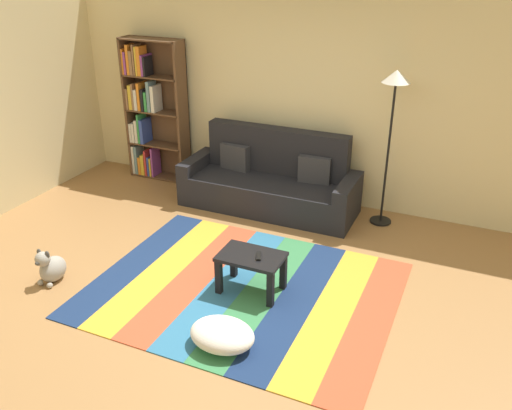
% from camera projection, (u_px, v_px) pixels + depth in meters
% --- Properties ---
extents(ground_plane, '(14.00, 14.00, 0.00)m').
position_uv_depth(ground_plane, '(221.00, 293.00, 5.33)').
color(ground_plane, '#9E7042').
extents(back_wall, '(6.80, 0.10, 2.70)m').
position_uv_depth(back_wall, '(310.00, 98.00, 6.85)').
color(back_wall, beige).
rests_on(back_wall, ground_plane).
extents(rug, '(2.93, 2.31, 0.01)m').
position_uv_depth(rug, '(243.00, 289.00, 5.37)').
color(rug, navy).
rests_on(rug, ground_plane).
extents(couch, '(2.26, 0.80, 1.00)m').
position_uv_depth(couch, '(271.00, 183.00, 6.97)').
color(couch, black).
rests_on(couch, ground_plane).
extents(bookshelf, '(0.90, 0.28, 1.99)m').
position_uv_depth(bookshelf, '(150.00, 110.00, 7.64)').
color(bookshelf, brown).
rests_on(bookshelf, ground_plane).
extents(coffee_table, '(0.62, 0.41, 0.40)m').
position_uv_depth(coffee_table, '(251.00, 263.00, 5.22)').
color(coffee_table, black).
rests_on(coffee_table, rug).
extents(pouf, '(0.57, 0.44, 0.23)m').
position_uv_depth(pouf, '(222.00, 335.00, 4.56)').
color(pouf, white).
rests_on(pouf, rug).
extents(dog, '(0.22, 0.35, 0.40)m').
position_uv_depth(dog, '(51.00, 267.00, 5.45)').
color(dog, '#9E998E').
rests_on(dog, ground_plane).
extents(standing_lamp, '(0.32, 0.32, 1.87)m').
position_uv_depth(standing_lamp, '(394.00, 98.00, 6.03)').
color(standing_lamp, black).
rests_on(standing_lamp, ground_plane).
extents(tv_remote, '(0.10, 0.16, 0.02)m').
position_uv_depth(tv_remote, '(259.00, 256.00, 5.15)').
color(tv_remote, black).
rests_on(tv_remote, coffee_table).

